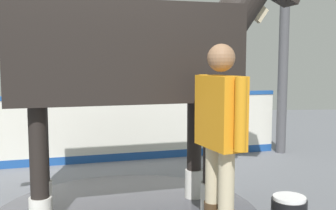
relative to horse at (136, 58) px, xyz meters
name	(u,v)px	position (x,y,z in m)	size (l,w,h in m)	color
ground_plane	(99,204)	(-0.42, 0.26, -1.57)	(16.00, 16.00, 0.02)	slate
barrier_wall	(102,131)	(-0.56, 2.06, -1.08)	(5.64, 1.29, 1.03)	silver
roof_post_near	(283,72)	(2.37, 2.51, -0.21)	(0.16, 0.16, 2.70)	#4C4C51
horse	(136,58)	(0.00, 0.00, 0.00)	(3.46, 1.34, 2.67)	black
handler	(220,131)	(0.69, -0.78, -0.60)	(0.37, 0.64, 1.66)	#47331E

